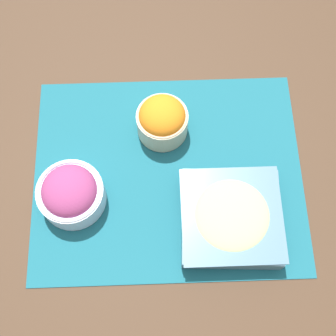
# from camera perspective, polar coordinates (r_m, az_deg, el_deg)

# --- Properties ---
(ground_plane) EXTENTS (3.00, 3.00, 0.00)m
(ground_plane) POSITION_cam_1_polar(r_m,az_deg,el_deg) (1.00, 0.00, -0.72)
(ground_plane) COLOR #422D1E
(placemat) EXTENTS (0.57, 0.46, 0.00)m
(placemat) POSITION_cam_1_polar(r_m,az_deg,el_deg) (1.00, 0.00, -0.68)
(placemat) COLOR #195B6B
(placemat) RESTS_ON ground_plane
(carrot_bowl) EXTENTS (0.11, 0.11, 0.10)m
(carrot_bowl) POSITION_cam_1_polar(r_m,az_deg,el_deg) (1.00, -0.71, 5.90)
(carrot_bowl) COLOR #C6B28E
(carrot_bowl) RESTS_ON placemat
(onion_bowl) EXTENTS (0.14, 0.14, 0.09)m
(onion_bowl) POSITION_cam_1_polar(r_m,az_deg,el_deg) (0.96, -11.78, -3.02)
(onion_bowl) COLOR silver
(onion_bowl) RESTS_ON placemat
(cucumber_bowl) EXTENTS (0.21, 0.21, 0.06)m
(cucumber_bowl) POSITION_cam_1_polar(r_m,az_deg,el_deg) (0.95, 7.69, -5.99)
(cucumber_bowl) COLOR slate
(cucumber_bowl) RESTS_ON placemat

